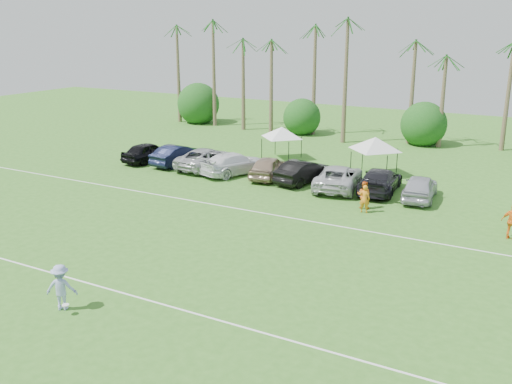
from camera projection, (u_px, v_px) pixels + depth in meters
The scene contains 27 objects.
ground at pixel (47, 301), 23.00m from camera, with size 120.00×120.00×0.00m, color #366E21.
field_lines at pixel (168, 238), 29.72m from camera, with size 80.00×12.10×0.01m.
palm_tree_0 at pixel (170, 54), 62.97m from camera, with size 2.40×2.40×8.90m.
palm_tree_1 at pixel (208, 47), 60.41m from camera, with size 2.40×2.40×9.90m.
palm_tree_2 at pixel (249, 39), 57.86m from camera, with size 2.40×2.40×10.90m.
palm_tree_3 at pixel (285, 31), 55.78m from camera, with size 2.40×2.40×11.90m.
palm_tree_4 at pixel (322, 59), 54.67m from camera, with size 2.40×2.40×8.90m.
palm_tree_5 at pixel (362, 51), 52.58m from camera, with size 2.40×2.40×9.90m.
palm_tree_6 at pixel (406, 42), 50.49m from camera, with size 2.40×2.40×10.90m.
palm_tree_7 at pixel (454, 32), 48.40m from camera, with size 2.40×2.40×11.90m.
bush_tree_0 at pixel (200, 107), 64.04m from camera, with size 4.00×4.00×4.00m.
bush_tree_1 at pixel (305, 115), 58.04m from camera, with size 4.00×4.00×4.00m.
bush_tree_2 at pixel (425, 125), 52.51m from camera, with size 4.00×4.00×4.00m.
sideline_player_a at pixel (365, 199), 33.51m from camera, with size 0.62×0.41×1.70m, color orange.
sideline_player_b at pixel (364, 195), 34.29m from camera, with size 0.82×0.64×1.69m, color #CD5516.
canopy_tent_left at pixel (282, 127), 46.50m from camera, with size 3.81×3.81×3.09m.
canopy_tent_right at pixel (376, 137), 41.23m from camera, with size 4.12×4.12×3.34m.
frisbee_player at pixel (61, 287), 22.07m from camera, with size 1.39×1.17×1.87m.
parked_car_0 at pixel (148, 152), 45.96m from camera, with size 1.89×4.71×1.60m, color black.
parked_car_1 at pixel (178, 155), 44.95m from camera, with size 1.70×4.87×1.60m, color black.
parked_car_2 at pixel (207, 158), 43.78m from camera, with size 2.66×5.77×1.60m, color #A4A5A9.
parked_car_3 at pixel (235, 163), 42.19m from camera, with size 2.25×5.53×1.60m, color white.
parked_car_4 at pixel (269, 167), 41.14m from camera, with size 1.89×4.71×1.60m, color gray.
parked_car_5 at pixel (303, 171), 39.90m from camera, with size 1.70×4.87×1.60m, color black.
parked_car_6 at pixel (338, 177), 38.45m from camera, with size 2.66×5.77×1.60m, color #BABBBE.
parked_car_7 at pixel (380, 180), 37.63m from camera, with size 2.25×5.53×1.60m, color black.
parked_car_8 at pixel (420, 187), 36.05m from camera, with size 1.89×4.71×1.60m, color #A9AAB5.
Camera 1 is at (17.41, -14.18, 10.74)m, focal length 40.00 mm.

